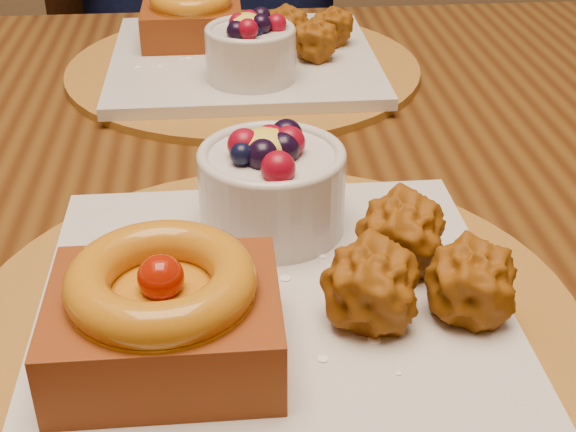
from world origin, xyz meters
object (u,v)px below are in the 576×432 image
at_px(chair_far, 166,92).
at_px(place_setting_near, 266,280).
at_px(dining_table, 256,239).
at_px(place_setting_far, 241,51).

bearing_deg(chair_far, place_setting_near, -95.27).
height_order(dining_table, chair_far, chair_far).
bearing_deg(place_setting_far, place_setting_near, -90.14).
xyz_separation_m(place_setting_far, chair_far, (-0.13, 0.68, -0.31)).
bearing_deg(place_setting_far, chair_far, 100.94).
bearing_deg(place_setting_near, place_setting_far, 89.86).
height_order(place_setting_near, place_setting_far, place_setting_near).
relative_size(place_setting_near, place_setting_far, 1.00).
xyz_separation_m(dining_table, place_setting_far, (-0.00, 0.22, 0.10)).
xyz_separation_m(place_setting_near, place_setting_far, (0.00, 0.43, -0.00)).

